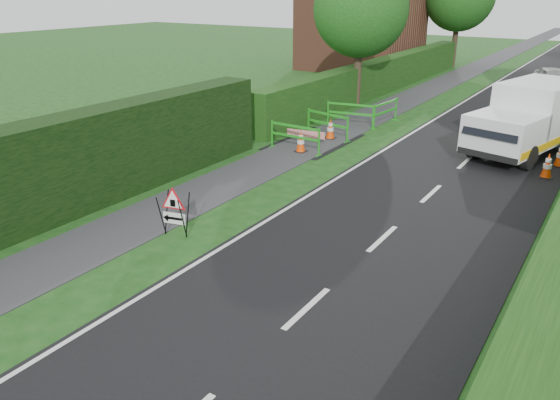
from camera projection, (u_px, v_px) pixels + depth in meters
The scene contains 17 objects.
ground at pixel (168, 294), 10.47m from camera, with size 120.00×120.00×0.00m, color #133F12.
footpath at pixel (478, 67), 39.33m from camera, with size 2.00×90.00×0.02m, color #2D2D30.
hedge_west_near at pixel (14, 234), 12.99m from camera, with size 1.10×18.00×2.50m, color black.
hedge_west_far at pixel (381, 92), 30.18m from camera, with size 1.00×24.00×1.80m, color #14380F.
house_west at pixel (362, 26), 37.89m from camera, with size 7.50×7.40×7.88m.
tree_nw at pixel (361, 9), 25.21m from camera, with size 4.40×4.40×6.70m.
triangle_sign at pixel (172, 208), 12.63m from camera, with size 0.85×0.85×1.03m.
works_van at pixel (529, 117), 18.80m from camera, with size 3.22×5.62×2.42m.
traffic_cone_0 at pixel (548, 166), 16.64m from camera, with size 0.38×0.38×0.79m.
traffic_cone_3 at pixel (301, 141), 19.23m from camera, with size 0.38×0.38×0.79m.
traffic_cone_4 at pixel (330, 129), 20.89m from camera, with size 0.38×0.38×0.79m.
ped_barrier_0 at pixel (295, 134), 19.19m from camera, with size 2.08×0.45×1.00m.
ped_barrier_1 at pixel (327, 122), 20.97m from camera, with size 2.09×0.82×1.00m.
ped_barrier_2 at pixel (351, 112), 22.65m from camera, with size 2.09×0.68×1.00m.
ped_barrier_3 at pixel (385, 110), 22.92m from camera, with size 0.55×2.08×1.00m.
redwhite_plank at pixel (306, 146), 20.13m from camera, with size 1.50×0.04×0.25m, color red.
hatchback_car at pixel (553, 79), 30.19m from camera, with size 1.54×3.82×1.30m, color silver.
Camera 1 is at (6.73, -6.46, 5.53)m, focal length 35.00 mm.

